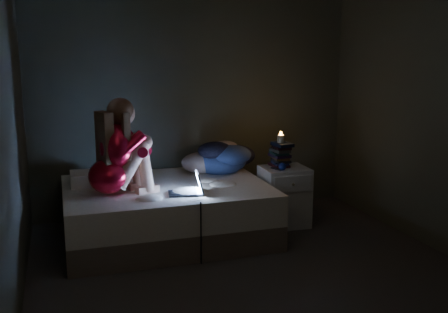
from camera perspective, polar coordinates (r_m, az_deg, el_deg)
name	(u,v)px	position (r m, az deg, el deg)	size (l,w,h in m)	color
floor	(255,276)	(4.43, 3.41, -12.87)	(3.60, 3.80, 0.02)	#2E2C2B
wall_back	(195,98)	(5.88, -3.19, 6.44)	(3.60, 0.02, 2.60)	#3E4235
wall_front	(417,171)	(2.42, 20.32, -1.50)	(3.60, 0.02, 2.60)	#3E4235
wall_left	(6,128)	(3.81, -22.70, 2.84)	(0.02, 3.80, 2.60)	#3E4235
bed	(167,211)	(5.19, -6.27, -5.96)	(1.93, 1.45, 0.53)	beige
pillow	(94,178)	(5.24, -13.99, -2.30)	(0.44, 0.32, 0.13)	white
woman	(107,148)	(4.70, -12.60, 0.90)	(0.55, 0.36, 0.88)	maroon
laptop	(185,183)	(4.75, -4.26, -2.85)	(0.31, 0.22, 0.22)	black
clothes_pile	(220,156)	(5.58, -0.42, 0.08)	(0.60, 0.48, 0.36)	navy
nightstand	(284,196)	(5.54, 6.57, -4.34)	(0.47, 0.41, 0.62)	silver
book_stack	(280,155)	(5.50, 6.17, 0.17)	(0.19, 0.25, 0.24)	black
candle	(281,140)	(5.47, 6.21, 1.84)	(0.07, 0.07, 0.08)	beige
phone	(278,169)	(5.38, 5.89, -1.33)	(0.07, 0.14, 0.01)	black
blue_orb	(283,167)	(5.33, 6.41, -1.10)	(0.08, 0.08, 0.08)	navy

